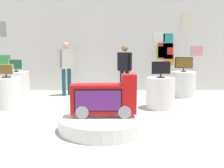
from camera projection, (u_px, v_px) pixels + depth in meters
name	position (u px, v px, depth m)	size (l,w,h in m)	color
ground_plane	(87.00, 131.00, 4.72)	(30.00, 30.00, 0.00)	#B2ADA3
back_wall_display	(98.00, 44.00, 9.01)	(10.15, 0.13, 3.25)	silver
main_display_pedestal	(104.00, 123.00, 4.81)	(1.67, 1.67, 0.25)	silver
novelty_firetruck_tv	(105.00, 99.00, 4.74)	(1.20, 0.37, 0.79)	gray
display_pedestal_left_rear	(160.00, 93.00, 6.45)	(0.70, 0.70, 0.78)	silver
tv_on_left_rear	(161.00, 69.00, 6.36)	(0.47, 0.20, 0.40)	black
display_pedestal_center_rear	(7.00, 93.00, 6.49)	(0.68, 0.68, 0.78)	silver
tv_on_center_rear	(6.00, 71.00, 6.41)	(0.39, 0.23, 0.33)	black
display_pedestal_right_rear	(17.00, 84.00, 7.96)	(0.76, 0.76, 0.78)	silver
tv_on_right_rear	(16.00, 65.00, 7.87)	(0.47, 0.17, 0.38)	black
display_pedestal_far_right	(183.00, 84.00, 8.02)	(0.76, 0.76, 0.78)	silver
tv_on_far_right	(184.00, 63.00, 7.93)	(0.52, 0.20, 0.44)	black
shopper_browsing_near_truck	(66.00, 64.00, 8.13)	(0.45, 0.40, 1.68)	#194751
shopper_browsing_rear	(124.00, 67.00, 7.85)	(0.43, 0.41, 1.60)	black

